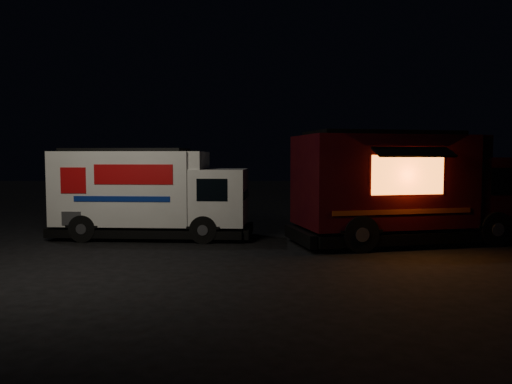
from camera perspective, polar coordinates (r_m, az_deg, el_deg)
The scene contains 3 objects.
ground at distance 14.27m, azimuth -6.05°, elevation -6.36°, with size 80.00×80.00×0.00m, color black.
white_truck at distance 16.15m, azimuth -11.72°, elevation -0.14°, with size 6.26×2.14×2.84m, color silver, non-canonical shape.
red_truck at distance 15.63m, azimuth 17.21°, elevation 0.50°, with size 7.12×2.62×3.31m, color #390A0B, non-canonical shape.
Camera 1 is at (1.44, -13.96, 2.56)m, focal length 35.00 mm.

